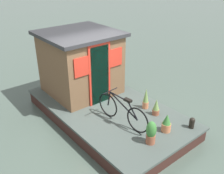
% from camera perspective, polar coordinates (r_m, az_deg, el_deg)
% --- Properties ---
extents(ground_plane, '(60.00, 60.00, 0.00)m').
position_cam_1_polar(ground_plane, '(7.42, -0.99, -7.15)').
color(ground_plane, '#47564C').
extents(houseboat_deck, '(4.80, 2.66, 0.41)m').
position_cam_1_polar(houseboat_deck, '(7.31, -1.00, -5.81)').
color(houseboat_deck, '#424C47').
rests_on(houseboat_deck, ground_plane).
extents(houseboat_cabin, '(2.08, 2.13, 1.88)m').
position_cam_1_polar(houseboat_cabin, '(7.75, -7.02, 5.47)').
color(houseboat_cabin, brown).
rests_on(houseboat_cabin, houseboat_deck).
extents(bicycle, '(1.65, 0.50, 0.79)m').
position_cam_1_polar(bicycle, '(6.32, 2.28, -5.39)').
color(bicycle, black).
rests_on(bicycle, houseboat_deck).
extents(potted_plant_lavender, '(0.23, 0.23, 0.57)m').
position_cam_1_polar(potted_plant_lavender, '(5.79, 8.76, -10.07)').
color(potted_plant_lavender, '#935138').
rests_on(potted_plant_lavender, houseboat_deck).
extents(potted_plant_rosemary, '(0.23, 0.23, 0.46)m').
position_cam_1_polar(potted_plant_rosemary, '(6.26, 12.15, -7.98)').
color(potted_plant_rosemary, '#C6754C').
rests_on(potted_plant_rosemary, houseboat_deck).
extents(potted_plant_thyme, '(0.17, 0.17, 0.60)m').
position_cam_1_polar(potted_plant_thyme, '(7.07, 7.60, -2.68)').
color(potted_plant_thyme, '#C6754C').
rests_on(potted_plant_thyme, houseboat_deck).
extents(potted_plant_succulent, '(0.19, 0.19, 0.46)m').
position_cam_1_polar(potted_plant_succulent, '(6.85, 9.88, -4.53)').
color(potted_plant_succulent, '#935138').
rests_on(potted_plant_succulent, houseboat_deck).
extents(mooring_bollard, '(0.14, 0.14, 0.29)m').
position_cam_1_polar(mooring_bollard, '(6.57, 17.52, -7.60)').
color(mooring_bollard, black).
rests_on(mooring_bollard, houseboat_deck).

